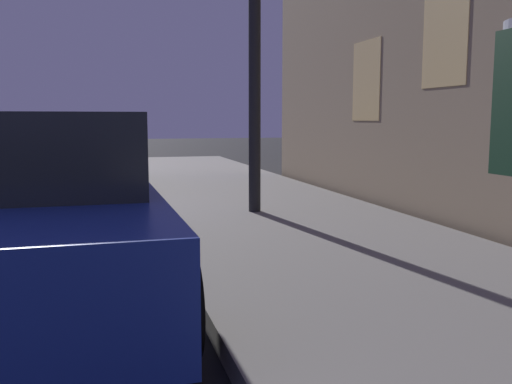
{
  "coord_description": "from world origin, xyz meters",
  "views": [
    {
      "loc": [
        3.38,
        -0.7,
        1.39
      ],
      "look_at": [
        3.98,
        1.51,
        1.09
      ],
      "focal_mm": 39.75,
      "sensor_mm": 36.0,
      "label": 1
    }
  ],
  "objects_px": {
    "car_black": "(73,155)",
    "car_white": "(87,135)",
    "car_blue": "(31,210)",
    "car_red": "(83,141)"
  },
  "relations": [
    {
      "from": "car_black",
      "to": "car_white",
      "type": "height_order",
      "value": "same"
    },
    {
      "from": "car_blue",
      "to": "car_white",
      "type": "height_order",
      "value": "same"
    },
    {
      "from": "car_red",
      "to": "car_white",
      "type": "height_order",
      "value": "same"
    },
    {
      "from": "car_red",
      "to": "car_white",
      "type": "distance_m",
      "value": 6.23
    },
    {
      "from": "car_black",
      "to": "car_red",
      "type": "relative_size",
      "value": 1.0
    },
    {
      "from": "car_blue",
      "to": "car_black",
      "type": "distance_m",
      "value": 6.76
    },
    {
      "from": "car_white",
      "to": "car_blue",
      "type": "bearing_deg",
      "value": -90.0
    },
    {
      "from": "car_black",
      "to": "car_red",
      "type": "xyz_separation_m",
      "value": [
        0.0,
        6.93,
        0.02
      ]
    },
    {
      "from": "car_blue",
      "to": "car_red",
      "type": "relative_size",
      "value": 1.02
    },
    {
      "from": "car_blue",
      "to": "car_red",
      "type": "bearing_deg",
      "value": 90.0
    }
  ]
}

